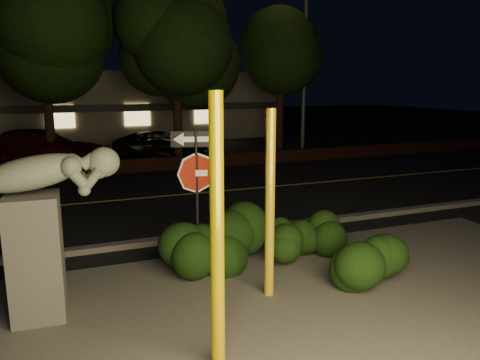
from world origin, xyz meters
name	(u,v)px	position (x,y,z in m)	size (l,w,h in m)	color
ground	(129,179)	(0.00, 10.00, 0.00)	(90.00, 90.00, 0.00)	black
patio	(250,327)	(0.00, -1.00, 0.01)	(14.00, 6.00, 0.02)	#4C4944
road	(145,198)	(0.00, 7.00, 0.01)	(80.00, 8.00, 0.01)	black
lane_marking	(145,198)	(0.00, 7.00, 0.02)	(80.00, 0.12, 0.01)	#C1C04D
curb	(180,238)	(0.00, 2.90, 0.06)	(80.00, 0.25, 0.12)	#4C4944
brick_wall	(124,166)	(0.00, 11.30, 0.25)	(40.00, 0.35, 0.50)	#3E1B14
parking_lot	(108,152)	(0.00, 17.00, 0.01)	(40.00, 12.00, 0.01)	black
building	(92,104)	(0.00, 24.99, 2.00)	(22.00, 10.20, 4.00)	#736B5C
tree_far_b	(40,8)	(-2.50, 13.20, 6.05)	(5.20, 5.20, 8.41)	black
tree_far_c	(175,24)	(2.50, 12.80, 5.66)	(4.80, 4.80, 7.84)	black
tree_far_d	(281,36)	(7.50, 13.30, 5.42)	(4.40, 4.40, 7.42)	black
yellow_pole_left	(217,237)	(-0.70, -1.70, 1.63)	(0.16, 0.16, 3.25)	#E7C402
yellow_pole_right	(270,205)	(0.67, -0.17, 1.48)	(0.15, 0.15, 2.97)	yellow
signpost	(196,173)	(-0.09, 1.20, 1.80)	(0.83, 0.25, 2.52)	black
sculpture	(36,217)	(-2.65, 0.38, 1.51)	(2.29, 0.75, 2.44)	#4C4944
hedge_center	(218,241)	(0.26, 1.10, 0.54)	(2.08, 0.97, 1.08)	black
hedge_right	(304,232)	(1.97, 1.02, 0.55)	(1.67, 0.89, 1.09)	black
hedge_far_right	(369,255)	(2.47, -0.33, 0.48)	(1.39, 0.87, 0.97)	black
streetlight	(302,35)	(8.26, 12.74, 5.45)	(1.37, 0.48, 9.16)	#4A4B4F
parked_car_darkred	(42,148)	(-2.86, 13.96, 0.75)	(2.11, 5.18, 1.50)	#450D10
parked_car_dark	(161,144)	(2.13, 14.55, 0.59)	(1.97, 4.27, 1.19)	black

